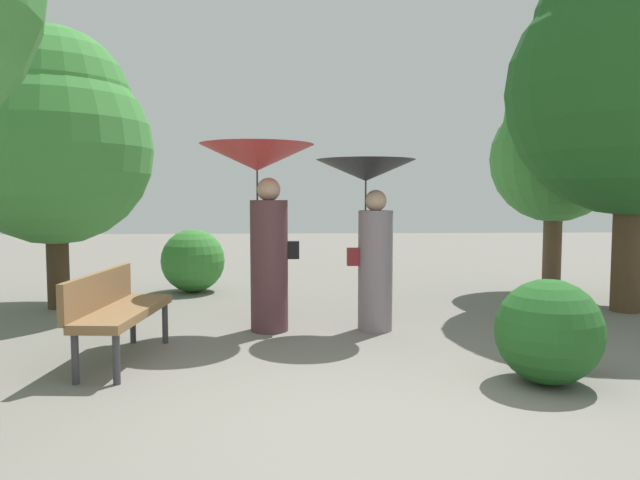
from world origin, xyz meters
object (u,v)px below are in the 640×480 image
object	(u,v)px
person_right	(370,212)
tree_mid_right	(555,148)
tree_near_right	(635,72)
tree_mid_left	(54,134)
person_left	(262,197)
park_bench	(116,307)

from	to	relation	value
person_right	tree_mid_right	distance (m)	4.10
tree_near_right	tree_mid_left	size ratio (longest dim) A/B	1.31
person_left	tree_mid_right	xyz separation A→B (m)	(4.42, 2.34, 0.76)
person_right	tree_mid_left	bearing A→B (deg)	64.64
person_right	tree_near_right	size ratio (longest dim) A/B	0.39
person_right	tree_near_right	xyz separation A→B (m)	(3.56, 0.92, 1.78)
tree_mid_right	tree_near_right	bearing A→B (deg)	-76.48
person_left	tree_mid_left	world-z (taller)	tree_mid_left
tree_mid_left	tree_mid_right	bearing A→B (deg)	6.69
tree_near_right	tree_mid_right	size ratio (longest dim) A/B	1.43
person_right	tree_mid_left	xyz separation A→B (m)	(-4.06, 1.53, 1.01)
person_right	tree_mid_right	world-z (taller)	tree_mid_right
person_left	tree_near_right	distance (m)	5.11
person_left	park_bench	xyz separation A→B (m)	(-1.29, -1.16, -1.01)
tree_near_right	person_right	bearing A→B (deg)	-165.46
park_bench	tree_mid_left	bearing A→B (deg)	35.01
tree_near_right	tree_mid_right	world-z (taller)	tree_near_right
park_bench	tree_near_right	bearing A→B (deg)	-66.74
park_bench	person_right	bearing A→B (deg)	-61.28
person_left	tree_mid_right	bearing A→B (deg)	-66.88
tree_mid_left	tree_mid_right	xyz separation A→B (m)	(7.27, 0.85, -0.08)
person_left	person_right	distance (m)	1.23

